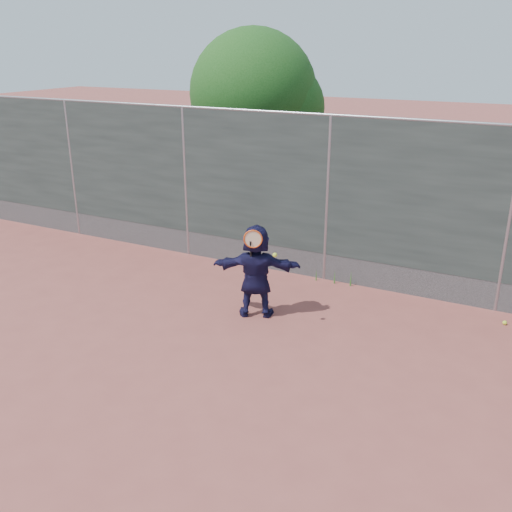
% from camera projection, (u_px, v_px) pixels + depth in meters
% --- Properties ---
extents(ground, '(80.00, 80.00, 0.00)m').
position_uv_depth(ground, '(234.00, 368.00, 7.75)').
color(ground, '#9E4C42').
rests_on(ground, ground).
extents(player, '(1.48, 0.94, 1.52)m').
position_uv_depth(player, '(256.00, 271.00, 9.01)').
color(player, '#17153A').
rests_on(player, ground).
extents(ball_ground, '(0.07, 0.07, 0.07)m').
position_uv_depth(ball_ground, '(505.00, 323.00, 8.92)').
color(ball_ground, '#CFE633').
rests_on(ball_ground, ground).
extents(fence, '(20.00, 0.06, 3.03)m').
position_uv_depth(fence, '(327.00, 197.00, 10.12)').
color(fence, '#38423D').
rests_on(fence, ground).
extents(swing_action, '(0.58, 0.20, 0.51)m').
position_uv_depth(swing_action, '(255.00, 242.00, 8.60)').
color(swing_action, '#CE4813').
rests_on(swing_action, ground).
extents(tree_left, '(3.15, 3.00, 4.53)m').
position_uv_depth(tree_left, '(260.00, 97.00, 13.40)').
color(tree_left, '#382314').
rests_on(tree_left, ground).
extents(weed_clump, '(0.68, 0.07, 0.30)m').
position_uv_depth(weed_clump, '(337.00, 277.00, 10.41)').
color(weed_clump, '#387226').
rests_on(weed_clump, ground).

